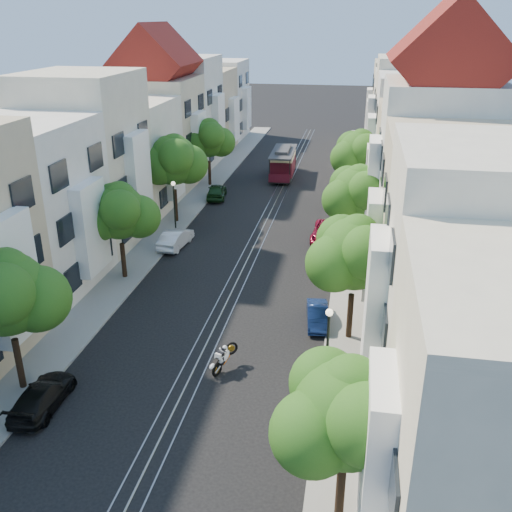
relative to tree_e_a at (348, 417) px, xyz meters
The scene contains 27 objects.
ground 32.17m from the tree_e_a, 103.17° to the left, with size 200.00×200.00×0.00m, color black.
sidewalk_east 31.33m from the tree_e_a, 90.02° to the left, with size 2.50×80.00×0.12m, color gray.
sidewalk_west 34.52m from the tree_e_a, 115.07° to the left, with size 2.50×80.00×0.12m, color gray.
rail_left 32.29m from the tree_e_a, 104.13° to the left, with size 0.06×80.00×0.02m, color gray.
rail_slot 32.16m from the tree_e_a, 103.17° to the left, with size 0.06×80.00×0.02m, color gray.
rail_right 32.04m from the tree_e_a, 102.21° to the left, with size 0.06×80.00×0.02m, color gray.
lane_line 32.16m from the tree_e_a, 103.17° to the left, with size 0.08×80.00×0.01m, color tan.
townhouses_east 31.29m from the tree_e_a, 81.53° to the left, with size 7.75×72.00×12.00m.
townhouses_west 36.38m from the tree_e_a, 121.73° to the left, with size 7.75×72.00×11.76m.
tree_e_a is the anchor object (origin of this frame).
tree_e_b 12.00m from the tree_e_a, 90.00° to the left, with size 4.93×4.08×6.68m.
tree_e_c 23.00m from the tree_e_a, 90.00° to the left, with size 4.84×3.99×6.52m.
tree_e_d 34.00m from the tree_e_a, 90.00° to the left, with size 5.01×4.16×6.85m.
tree_w_a 15.25m from the tree_e_a, 160.85° to the left, with size 4.93×4.08×6.68m.
tree_w_b 22.28m from the tree_e_a, 130.27° to the left, with size 4.72×3.87×6.27m.
tree_w_c 31.49m from the tree_e_a, 117.22° to the left, with size 5.13×4.28×7.09m.
tree_w_d 41.57m from the tree_e_a, 110.27° to the left, with size 4.84×3.99×6.52m.
lamp_east 7.26m from the tree_e_a, 97.79° to the left, with size 0.32×0.32×4.16m.
lamp_west 28.51m from the tree_e_a, 118.45° to the left, with size 0.32×0.32×4.16m.
sportbike_rider 10.61m from the tree_e_a, 126.13° to the left, with size 0.99×1.67×1.27m.
cable_car 44.33m from the tree_e_a, 100.10° to the left, with size 2.50×7.36×2.80m.
parked_car_e_near 5.90m from the tree_e_a, 111.91° to the left, with size 1.25×3.12×1.06m, color #A4A9B0.
parked_car_e_mid 13.92m from the tree_e_a, 97.70° to the left, with size 1.12×3.21×1.06m, color #0D1B42.
parked_car_e_far 26.45m from the tree_e_a, 94.58° to the left, with size 2.13×4.62×1.28m, color maroon.
parked_car_w_near 13.98m from the tree_e_a, 162.95° to the left, with size 1.63×4.01×1.16m, color black.
parked_car_w_mid 26.43m from the tree_e_a, 119.45° to the left, with size 1.37×3.94×1.30m, color silver.
parked_car_w_far 37.41m from the tree_e_a, 110.08° to the left, with size 1.62×4.03×1.37m, color #153516.
Camera 1 is at (6.98, -17.31, 15.61)m, focal length 40.00 mm.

